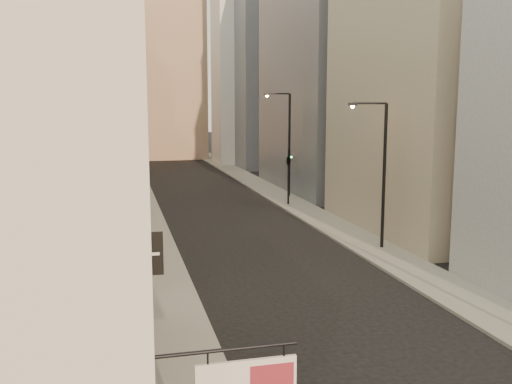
% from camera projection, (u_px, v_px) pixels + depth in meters
% --- Properties ---
extents(sidewalk_left, '(3.00, 140.00, 0.15)m').
position_uv_depth(sidewalk_left, '(136.00, 188.00, 59.38)').
color(sidewalk_left, gray).
rests_on(sidewalk_left, ground).
extents(sidewalk_right, '(3.00, 140.00, 0.15)m').
position_uv_depth(sidewalk_right, '(257.00, 184.00, 62.44)').
color(sidewalk_right, gray).
rests_on(sidewalk_right, ground).
extents(near_building_left, '(8.30, 23.04, 12.30)m').
position_uv_depth(near_building_left, '(1.00, 216.00, 13.26)').
color(near_building_left, '#513421').
rests_on(near_building_left, ground).
extents(left_bldg_beige, '(8.00, 12.00, 16.00)m').
position_uv_depth(left_bldg_beige, '(41.00, 117.00, 29.04)').
color(left_bldg_beige, tan).
rests_on(left_bldg_beige, ground).
extents(left_bldg_grey, '(8.00, 16.00, 20.00)m').
position_uv_depth(left_bldg_grey, '(65.00, 87.00, 44.10)').
color(left_bldg_grey, gray).
rests_on(left_bldg_grey, ground).
extents(left_bldg_tan, '(8.00, 18.00, 17.00)m').
position_uv_depth(left_bldg_tan, '(80.00, 106.00, 61.61)').
color(left_bldg_tan, tan).
rests_on(left_bldg_tan, ground).
extents(left_bldg_wingrid, '(8.00, 20.00, 24.00)m').
position_uv_depth(left_bldg_wingrid, '(87.00, 81.00, 80.29)').
color(left_bldg_wingrid, gray).
rests_on(left_bldg_wingrid, ground).
extents(right_bldg_beige, '(8.00, 16.00, 20.00)m').
position_uv_depth(right_bldg_beige, '(425.00, 84.00, 38.24)').
color(right_bldg_beige, tan).
rests_on(right_bldg_beige, ground).
extents(right_bldg_wingrid, '(8.00, 20.00, 26.00)m').
position_uv_depth(right_bldg_wingrid, '(322.00, 61.00, 56.99)').
color(right_bldg_wingrid, gray).
rests_on(right_bldg_wingrid, ground).
extents(clock_tower, '(14.00, 14.00, 44.90)m').
position_uv_depth(clock_tower, '(159.00, 50.00, 93.55)').
color(clock_tower, tan).
rests_on(clock_tower, ground).
extents(white_tower, '(8.00, 8.00, 41.50)m').
position_uv_depth(white_tower, '(242.00, 36.00, 82.56)').
color(white_tower, silver).
rests_on(white_tower, ground).
extents(streetlamp_mid, '(2.19, 0.97, 8.75)m').
position_uv_depth(streetlamp_mid, '(380.00, 167.00, 33.55)').
color(streetlamp_mid, black).
rests_on(streetlamp_mid, ground).
extents(streetlamp_far, '(2.54, 0.31, 9.69)m').
position_uv_depth(streetlamp_far, '(287.00, 139.00, 52.67)').
color(streetlamp_far, black).
rests_on(streetlamp_far, ground).
extents(traffic_light_left, '(0.57, 0.48, 5.00)m').
position_uv_depth(traffic_light_left, '(136.00, 170.00, 43.37)').
color(traffic_light_left, black).
rests_on(traffic_light_left, ground).
extents(traffic_light_right, '(0.73, 0.73, 5.00)m').
position_uv_depth(traffic_light_right, '(289.00, 161.00, 48.72)').
color(traffic_light_right, black).
rests_on(traffic_light_right, ground).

